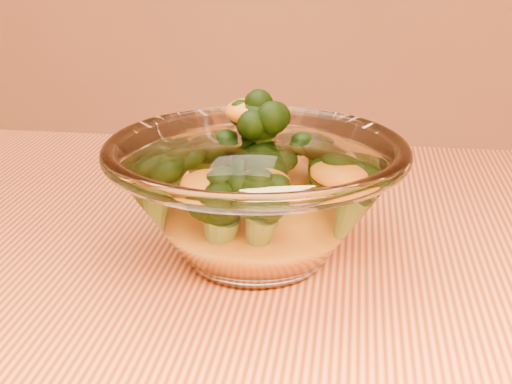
% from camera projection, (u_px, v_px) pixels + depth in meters
% --- Properties ---
extents(glass_bowl, '(0.19, 0.19, 0.09)m').
position_uv_depth(glass_bowl, '(256.00, 198.00, 0.46)').
color(glass_bowl, white).
rests_on(glass_bowl, table).
extents(cheese_sauce, '(0.10, 0.10, 0.03)m').
position_uv_depth(cheese_sauce, '(256.00, 224.00, 0.46)').
color(cheese_sauce, orange).
rests_on(cheese_sauce, glass_bowl).
extents(broccoli_heap, '(0.14, 0.13, 0.08)m').
position_uv_depth(broccoli_heap, '(253.00, 173.00, 0.46)').
color(broccoli_heap, black).
rests_on(broccoli_heap, cheese_sauce).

